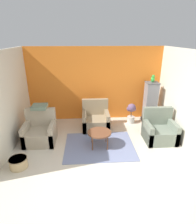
# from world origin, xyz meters

# --- Properties ---
(ground_plane) EXTENTS (20.00, 20.00, 0.00)m
(ground_plane) POSITION_xyz_m (0.00, 0.00, 0.00)
(ground_plane) COLOR beige
(ground_plane) RESTS_ON ground
(wall_back_accent) EXTENTS (4.71, 0.06, 2.53)m
(wall_back_accent) POSITION_xyz_m (0.00, 3.23, 1.27)
(wall_back_accent) COLOR orange
(wall_back_accent) RESTS_ON ground_plane
(wall_left) EXTENTS (0.06, 3.20, 2.53)m
(wall_left) POSITION_xyz_m (-2.32, 1.60, 1.27)
(wall_left) COLOR beige
(wall_left) RESTS_ON ground_plane
(wall_right) EXTENTS (0.06, 3.20, 2.53)m
(wall_right) POSITION_xyz_m (2.32, 1.60, 1.27)
(wall_right) COLOR beige
(wall_right) RESTS_ON ground_plane
(area_rug) EXTENTS (1.89, 1.52, 0.01)m
(area_rug) POSITION_xyz_m (0.02, 1.27, 0.01)
(area_rug) COLOR slate
(area_rug) RESTS_ON ground_plane
(coffee_table) EXTENTS (0.64, 0.64, 0.44)m
(coffee_table) POSITION_xyz_m (0.02, 1.27, 0.40)
(coffee_table) COLOR brown
(coffee_table) RESTS_ON ground_plane
(armchair_left) EXTENTS (0.85, 0.77, 0.92)m
(armchair_left) POSITION_xyz_m (-1.64, 1.63, 0.29)
(armchair_left) COLOR tan
(armchair_left) RESTS_ON ground_plane
(armchair_right) EXTENTS (0.85, 0.77, 0.92)m
(armchair_right) POSITION_xyz_m (1.76, 1.50, 0.29)
(armchair_right) COLOR slate
(armchair_right) RESTS_ON ground_plane
(armchair_middle) EXTENTS (0.85, 0.77, 0.92)m
(armchair_middle) POSITION_xyz_m (-0.03, 2.38, 0.29)
(armchair_middle) COLOR #8E7A5B
(armchair_middle) RESTS_ON ground_plane
(birdcage) EXTENTS (0.45, 0.45, 1.42)m
(birdcage) POSITION_xyz_m (1.87, 2.76, 0.69)
(birdcage) COLOR #555559
(birdcage) RESTS_ON ground_plane
(parrot) EXTENTS (0.12, 0.21, 0.25)m
(parrot) POSITION_xyz_m (1.87, 2.76, 1.54)
(parrot) COLOR green
(parrot) RESTS_ON birdcage
(potted_plant) EXTENTS (0.31, 0.28, 0.70)m
(potted_plant) POSITION_xyz_m (1.22, 2.72, 0.40)
(potted_plant) COLOR beige
(potted_plant) RESTS_ON ground_plane
(wicker_basket) EXTENTS (0.41, 0.41, 0.24)m
(wicker_basket) POSITION_xyz_m (-1.91, 0.49, 0.13)
(wicker_basket) COLOR tan
(wicker_basket) RESTS_ON ground_plane
(throw_pillow) EXTENTS (0.41, 0.41, 0.10)m
(throw_pillow) POSITION_xyz_m (-1.64, 1.90, 0.97)
(throw_pillow) COLOR slate
(throw_pillow) RESTS_ON armchair_left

